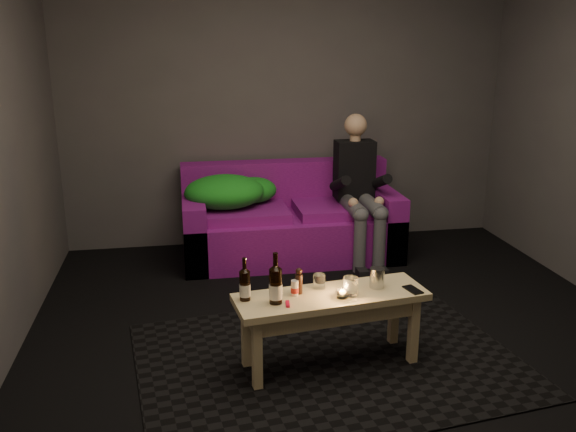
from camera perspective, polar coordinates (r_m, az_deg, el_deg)
name	(u,v)px	position (r m, az deg, el deg)	size (l,w,h in m)	color
floor	(352,355)	(3.80, 6.02, -12.79)	(4.50, 4.50, 0.00)	black
room	(339,72)	(3.78, 4.79, 13.24)	(4.50, 4.50, 4.50)	silver
rug	(328,359)	(3.73, 3.73, -13.23)	(2.20, 1.60, 0.01)	black
sofa	(290,223)	(5.31, 0.17, -0.70)	(1.83, 0.83, 0.79)	#71107A
green_blanket	(229,192)	(5.15, -5.54, 2.26)	(0.81, 0.55, 0.28)	#1B9628
person	(359,186)	(5.21, 6.64, 2.82)	(0.33, 0.76, 1.22)	black
coffee_table	(331,307)	(3.52, 4.03, -8.47)	(1.13, 0.49, 0.45)	#E8D487
beer_bottle_a	(245,285)	(3.38, -4.06, -6.42)	(0.06, 0.06, 0.25)	black
beer_bottle_b	(276,285)	(3.32, -1.16, -6.45)	(0.07, 0.07, 0.29)	black
salt_shaker	(295,288)	(3.45, 0.63, -6.74)	(0.04, 0.04, 0.09)	silver
pepper_mill	(299,284)	(3.47, 1.02, -6.36)	(0.04, 0.04, 0.12)	black
tumbler_back	(319,281)	(3.54, 2.94, -6.12)	(0.07, 0.07, 0.08)	white
tealight	(342,294)	(3.44, 5.10, -7.25)	(0.06, 0.06, 0.05)	white
tumbler_front	(350,286)	(3.46, 5.86, -6.55)	(0.08, 0.08, 0.10)	white
steel_cup	(377,278)	(3.58, 8.32, -5.74)	(0.09, 0.09, 0.12)	#AAADB1
smartphone	(413,290)	(3.60, 11.60, -6.77)	(0.06, 0.13, 0.01)	black
red_lighter	(288,304)	(3.34, -0.04, -8.23)	(0.02, 0.07, 0.01)	red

